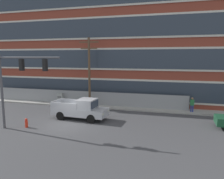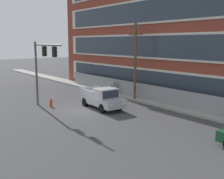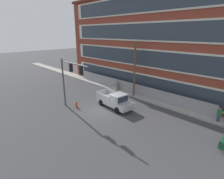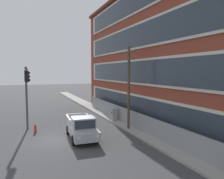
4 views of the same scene
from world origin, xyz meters
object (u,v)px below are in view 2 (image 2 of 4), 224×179
(utility_pole_near_corner, at_px, (135,58))
(pickup_truck_silver, at_px, (102,98))
(electrical_cabinet, at_px, (113,88))
(fire_hydrant, at_px, (51,103))
(traffic_signal_mast, at_px, (42,61))

(utility_pole_near_corner, bearing_deg, pickup_truck_silver, -78.05)
(pickup_truck_silver, relative_size, electrical_cabinet, 3.65)
(electrical_cabinet, bearing_deg, fire_hydrant, -80.06)
(fire_hydrant, bearing_deg, utility_pole_near_corner, 74.27)
(traffic_signal_mast, bearing_deg, pickup_truck_silver, 49.51)
(fire_hydrant, bearing_deg, traffic_signal_mast, -101.98)
(traffic_signal_mast, distance_m, pickup_truck_silver, 6.42)
(electrical_cabinet, distance_m, fire_hydrant, 8.61)
(electrical_cabinet, relative_size, fire_hydrant, 1.88)
(traffic_signal_mast, distance_m, fire_hydrant, 3.99)
(pickup_truck_silver, height_order, utility_pole_near_corner, utility_pole_near_corner)
(utility_pole_near_corner, height_order, fire_hydrant, utility_pole_near_corner)
(utility_pole_near_corner, bearing_deg, traffic_signal_mast, -105.47)
(pickup_truck_silver, distance_m, utility_pole_near_corner, 6.10)
(pickup_truck_silver, height_order, fire_hydrant, pickup_truck_silver)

